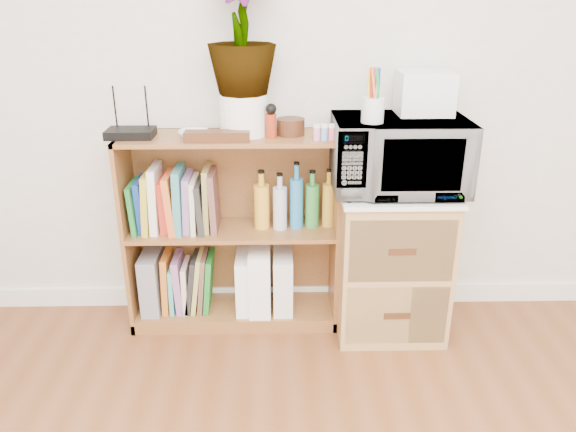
{
  "coord_description": "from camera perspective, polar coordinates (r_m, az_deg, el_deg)",
  "views": [
    {
      "loc": [
        -0.14,
        -0.36,
        1.56
      ],
      "look_at": [
        -0.09,
        1.95,
        0.62
      ],
      "focal_mm": 35.0,
      "sensor_mm": 36.0,
      "label": 1
    }
  ],
  "objects": [
    {
      "name": "skirting_board",
      "position": [
        3.02,
        1.6,
        -7.96
      ],
      "size": [
        4.0,
        0.02,
        0.1
      ],
      "primitive_type": "cube",
      "color": "white",
      "rests_on": "ground"
    },
    {
      "name": "bookshelf",
      "position": [
        2.7,
        -5.6,
        -1.69
      ],
      "size": [
        1.0,
        0.3,
        0.95
      ],
      "primitive_type": "cube",
      "color": "brown",
      "rests_on": "ground"
    },
    {
      "name": "wicker_unit",
      "position": [
        2.73,
        10.31,
        -4.57
      ],
      "size": [
        0.5,
        0.45,
        0.7
      ],
      "primitive_type": "cube",
      "color": "#9E7542",
      "rests_on": "ground"
    },
    {
      "name": "microwave",
      "position": [
        2.53,
        11.17,
        6.12
      ],
      "size": [
        0.58,
        0.39,
        0.32
      ],
      "primitive_type": "imported",
      "rotation": [
        0.0,
        0.0,
        -0.0
      ],
      "color": "silver",
      "rests_on": "wicker_unit"
    },
    {
      "name": "pen_cup",
      "position": [
        2.39,
        8.6,
        10.6
      ],
      "size": [
        0.09,
        0.09,
        0.1
      ],
      "primitive_type": "cylinder",
      "color": "white",
      "rests_on": "microwave"
    },
    {
      "name": "small_appliance",
      "position": [
        2.6,
        13.69,
        12.06
      ],
      "size": [
        0.24,
        0.2,
        0.19
      ],
      "primitive_type": "cube",
      "color": "white",
      "rests_on": "microwave"
    },
    {
      "name": "router",
      "position": [
        2.6,
        -15.7,
        8.11
      ],
      "size": [
        0.21,
        0.14,
        0.04
      ],
      "primitive_type": "cube",
      "color": "black",
      "rests_on": "bookshelf"
    },
    {
      "name": "white_bowl",
      "position": [
        2.53,
        -9.59,
        8.22
      ],
      "size": [
        0.13,
        0.13,
        0.03
      ],
      "primitive_type": "imported",
      "color": "silver",
      "rests_on": "bookshelf"
    },
    {
      "name": "plant_pot",
      "position": [
        2.54,
        -4.53,
        10.23
      ],
      "size": [
        0.21,
        0.21,
        0.18
      ],
      "primitive_type": "cylinder",
      "color": "white",
      "rests_on": "bookshelf"
    },
    {
      "name": "potted_plant",
      "position": [
        2.49,
        -4.78,
        18.24
      ],
      "size": [
        0.3,
        0.3,
        0.53
      ],
      "primitive_type": "imported",
      "color": "#337F38",
      "rests_on": "plant_pot"
    },
    {
      "name": "trinket_box",
      "position": [
        2.45,
        -7.22,
        8.04
      ],
      "size": [
        0.28,
        0.07,
        0.04
      ],
      "primitive_type": "cube",
      "color": "#381E0F",
      "rests_on": "bookshelf"
    },
    {
      "name": "kokeshi_doll",
      "position": [
        2.49,
        -1.72,
        9.13
      ],
      "size": [
        0.05,
        0.05,
        0.1
      ],
      "primitive_type": "cylinder",
      "color": "maroon",
      "rests_on": "bookshelf"
    },
    {
      "name": "wooden_bowl",
      "position": [
        2.54,
        0.27,
        9.05
      ],
      "size": [
        0.13,
        0.13,
        0.07
      ],
      "primitive_type": "cylinder",
      "color": "#321C0D",
      "rests_on": "bookshelf"
    },
    {
      "name": "paint_jars",
      "position": [
        2.45,
        3.71,
        8.32
      ],
      "size": [
        0.11,
        0.04,
        0.06
      ],
      "primitive_type": "cube",
      "color": "pink",
      "rests_on": "bookshelf"
    },
    {
      "name": "file_box",
      "position": [
        2.88,
        -13.6,
        -6.4
      ],
      "size": [
        0.09,
        0.24,
        0.3
      ],
      "primitive_type": "cube",
      "color": "gray",
      "rests_on": "bookshelf"
    },
    {
      "name": "magazine_holder_left",
      "position": [
        2.81,
        -4.3,
        -6.65
      ],
      "size": [
        0.09,
        0.23,
        0.29
      ],
      "primitive_type": "cube",
      "color": "white",
      "rests_on": "bookshelf"
    },
    {
      "name": "magazine_holder_mid",
      "position": [
        2.79,
        -2.86,
        -6.27
      ],
      "size": [
        0.1,
        0.26,
        0.33
      ],
      "primitive_type": "cube",
      "color": "white",
      "rests_on": "bookshelf"
    },
    {
      "name": "magazine_holder_right",
      "position": [
        2.8,
        -0.52,
        -6.56
      ],
      "size": [
        0.09,
        0.24,
        0.3
      ],
      "primitive_type": "cube",
      "color": "silver",
      "rests_on": "bookshelf"
    },
    {
      "name": "cookbooks",
      "position": [
        2.68,
        -11.36,
        1.46
      ],
      "size": [
        0.4,
        0.2,
        0.31
      ],
      "color": "#1D702E",
      "rests_on": "bookshelf"
    },
    {
      "name": "liquor_bottles",
      "position": [
        2.63,
        0.51,
        1.62
      ],
      "size": [
        0.38,
        0.07,
        0.31
      ],
      "color": "gold",
      "rests_on": "bookshelf"
    },
    {
      "name": "lower_books",
      "position": [
        2.85,
        -10.1,
        -6.61
      ],
      "size": [
        0.25,
        0.19,
        0.3
      ],
      "color": "#C66922",
      "rests_on": "bookshelf"
    }
  ]
}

